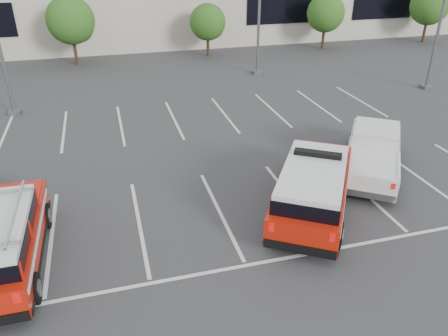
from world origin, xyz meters
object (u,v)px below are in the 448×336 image
object	(u,v)px
tree_far_right	(430,7)
white_pickup	(372,155)
tree_right	(326,14)
tree_mid_left	(72,22)
fire_chief_suv	(313,190)
light_pole_right	(445,0)
tree_mid_right	(209,23)

from	to	relation	value
tree_far_right	white_pickup	bearing A→B (deg)	-131.74
tree_right	tree_mid_left	bearing A→B (deg)	180.00
fire_chief_suv	tree_right	bearing A→B (deg)	95.03
light_pole_right	fire_chief_suv	xyz separation A→B (m)	(-13.01, -10.79, -4.36)
tree_right	light_pole_right	distance (m)	12.32
tree_mid_left	tree_right	world-z (taller)	tree_mid_left
tree_mid_left	tree_right	distance (m)	20.00
tree_mid_right	tree_far_right	xyz separation A→B (m)	(20.00, 0.00, 0.54)
tree_right	light_pole_right	size ratio (longest dim) A/B	0.43
tree_right	tree_far_right	bearing A→B (deg)	0.00
fire_chief_suv	white_pickup	xyz separation A→B (m)	(3.62, 2.12, -0.15)
tree_mid_left	white_pickup	xyz separation A→B (m)	(11.52, -20.72, -2.36)
tree_mid_right	tree_far_right	world-z (taller)	tree_far_right
fire_chief_suv	white_pickup	size ratio (longest dim) A/B	1.06
tree_mid_right	white_pickup	size ratio (longest dim) A/B	0.71
tree_mid_left	tree_far_right	distance (m)	30.00
tree_right	white_pickup	size ratio (longest dim) A/B	0.79
light_pole_right	fire_chief_suv	bearing A→B (deg)	-140.32
tree_mid_left	fire_chief_suv	world-z (taller)	tree_mid_left
tree_mid_left	light_pole_right	size ratio (longest dim) A/B	0.47
fire_chief_suv	tree_mid_left	bearing A→B (deg)	142.03
tree_mid_left	white_pickup	distance (m)	23.82
tree_mid_left	light_pole_right	world-z (taller)	light_pole_right
tree_mid_left	tree_right	xyz separation A→B (m)	(20.00, -0.00, -0.27)
white_pickup	light_pole_right	bearing A→B (deg)	78.05
tree_right	fire_chief_suv	xyz separation A→B (m)	(-12.10, -22.84, -1.94)
fire_chief_suv	white_pickup	world-z (taller)	fire_chief_suv
tree_mid_right	light_pole_right	distance (m)	16.47
tree_far_right	light_pole_right	distance (m)	15.24
tree_right	tree_far_right	size ratio (longest dim) A/B	0.91
light_pole_right	white_pickup	distance (m)	13.55
tree_mid_left	fire_chief_suv	distance (m)	24.27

